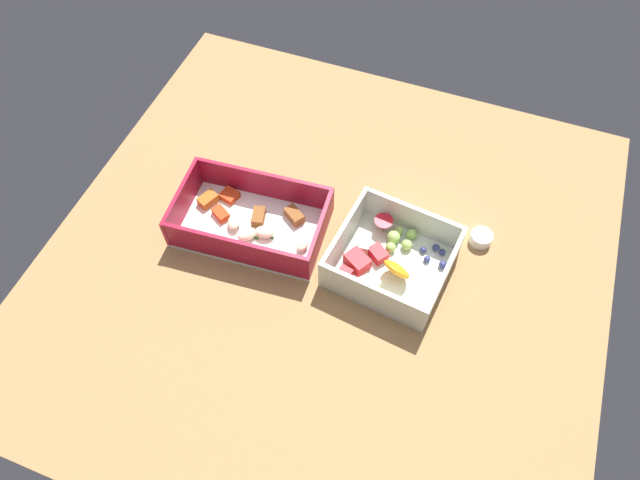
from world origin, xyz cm
name	(u,v)px	position (x,y,z in cm)	size (l,w,h in cm)	color
table_surface	(327,261)	(0.00, 0.00, 1.00)	(80.00, 80.00, 2.00)	#9E7547
pasta_container	(252,221)	(-12.31, 0.96, 3.83)	(22.92, 14.74, 5.82)	white
fruit_bowl	(389,258)	(8.80, 1.86, 3.91)	(17.58, 16.83, 5.87)	silver
paper_cup_liner	(481,238)	(20.46, 10.66, 2.87)	(3.25, 3.25, 1.74)	white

